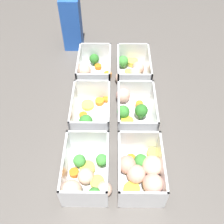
{
  "coord_description": "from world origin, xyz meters",
  "views": [
    {
      "loc": [
        -0.49,
        -0.0,
        0.6
      ],
      "look_at": [
        0.0,
        0.0,
        0.03
      ],
      "focal_mm": 42.0,
      "sensor_mm": 36.0,
      "label": 1
    }
  ],
  "objects": [
    {
      "name": "container_far_right",
      "position": [
        0.18,
        0.07,
        0.03
      ],
      "size": [
        0.17,
        0.12,
        0.08
      ],
      "color": "white",
      "rests_on": "ground_plane"
    },
    {
      "name": "juice_carton",
      "position": [
        0.36,
        0.15,
        0.1
      ],
      "size": [
        0.07,
        0.07,
        0.2
      ],
      "color": "blue",
      "rests_on": "ground_plane"
    },
    {
      "name": "ground_plane",
      "position": [
        0.0,
        0.0,
        0.0
      ],
      "size": [
        4.0,
        4.0,
        0.0
      ],
      "primitive_type": "plane",
      "color": "#56514C"
    },
    {
      "name": "container_near_left",
      "position": [
        -0.19,
        -0.07,
        0.03
      ],
      "size": [
        0.16,
        0.11,
        0.08
      ],
      "color": "white",
      "rests_on": "ground_plane"
    },
    {
      "name": "container_near_center",
      "position": [
        0.01,
        -0.05,
        0.03
      ],
      "size": [
        0.18,
        0.12,
        0.08
      ],
      "color": "white",
      "rests_on": "ground_plane"
    },
    {
      "name": "container_far_center",
      "position": [
        -0.0,
        0.07,
        0.03
      ],
      "size": [
        0.17,
        0.11,
        0.08
      ],
      "color": "white",
      "rests_on": "ground_plane"
    },
    {
      "name": "container_near_right",
      "position": [
        0.18,
        -0.06,
        0.03
      ],
      "size": [
        0.16,
        0.12,
        0.08
      ],
      "color": "white",
      "rests_on": "ground_plane"
    },
    {
      "name": "container_far_left",
      "position": [
        -0.2,
        0.06,
        0.03
      ],
      "size": [
        0.16,
        0.12,
        0.08
      ],
      "color": "white",
      "rests_on": "ground_plane"
    }
  ]
}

